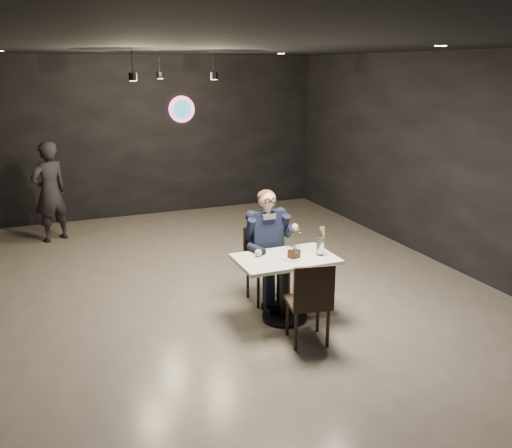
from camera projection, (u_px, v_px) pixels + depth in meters
name	position (u px, v px, depth m)	size (l,w,h in m)	color
floor	(218.00, 303.00, 6.62)	(9.00, 9.00, 0.00)	slate
wall_sign	(182.00, 109.00, 10.32)	(0.50, 0.06, 0.50)	pink
pendant_lights	(169.00, 60.00, 7.59)	(1.40, 1.20, 0.36)	black
main_table	(285.00, 288.00, 6.12)	(1.10, 0.70, 0.75)	white
chair_far	(266.00, 265.00, 6.59)	(0.42, 0.46, 0.92)	black
chair_near	(308.00, 300.00, 5.60)	(0.42, 0.46, 0.92)	black
seated_man	(266.00, 245.00, 6.51)	(0.60, 0.80, 1.44)	black
dessert_plate	(292.00, 258.00, 5.98)	(0.24, 0.24, 0.01)	white
cake_slice	(294.00, 254.00, 5.95)	(0.11, 0.09, 0.08)	black
mint_leaf	(295.00, 252.00, 5.90)	(0.07, 0.04, 0.01)	green
sundae_glass	(320.00, 247.00, 6.06)	(0.09, 0.09, 0.20)	silver
wafer_cone	(323.00, 233.00, 6.05)	(0.07, 0.07, 0.14)	tan
passerby	(50.00, 192.00, 8.82)	(0.60, 0.39, 1.65)	black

